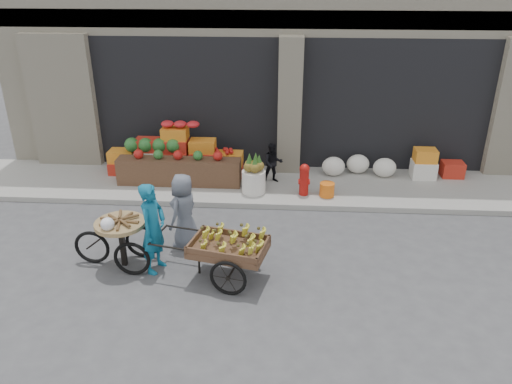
# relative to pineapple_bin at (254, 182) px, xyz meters

# --- Properties ---
(ground) EXTENTS (80.00, 80.00, 0.00)m
(ground) POSITION_rel_pineapple_bin_xyz_m (0.75, -3.60, -0.37)
(ground) COLOR #424244
(ground) RESTS_ON ground
(sidewalk) EXTENTS (18.00, 2.20, 0.12)m
(sidewalk) POSITION_rel_pineapple_bin_xyz_m (0.75, 0.50, -0.31)
(sidewalk) COLOR gray
(sidewalk) RESTS_ON ground
(building) EXTENTS (14.00, 6.45, 7.00)m
(building) POSITION_rel_pineapple_bin_xyz_m (0.75, 4.43, 3.00)
(building) COLOR beige
(building) RESTS_ON ground
(fruit_display) EXTENTS (3.10, 1.12, 1.24)m
(fruit_display) POSITION_rel_pineapple_bin_xyz_m (-1.73, 0.78, 0.30)
(fruit_display) COLOR red
(fruit_display) RESTS_ON sidewalk
(pineapple_bin) EXTENTS (0.52, 0.52, 0.50)m
(pineapple_bin) POSITION_rel_pineapple_bin_xyz_m (0.00, 0.00, 0.00)
(pineapple_bin) COLOR silver
(pineapple_bin) RESTS_ON sidewalk
(fire_hydrant) EXTENTS (0.22, 0.22, 0.71)m
(fire_hydrant) POSITION_rel_pineapple_bin_xyz_m (1.10, -0.05, 0.13)
(fire_hydrant) COLOR #A5140F
(fire_hydrant) RESTS_ON sidewalk
(orange_bucket) EXTENTS (0.32, 0.32, 0.30)m
(orange_bucket) POSITION_rel_pineapple_bin_xyz_m (1.60, -0.10, -0.10)
(orange_bucket) COLOR orange
(orange_bucket) RESTS_ON sidewalk
(right_bay_goods) EXTENTS (3.35, 0.60, 0.70)m
(right_bay_goods) POSITION_rel_pineapple_bin_xyz_m (3.36, 1.10, 0.04)
(right_bay_goods) COLOR silver
(right_bay_goods) RESTS_ON sidewalk
(seated_person) EXTENTS (0.51, 0.43, 0.93)m
(seated_person) POSITION_rel_pineapple_bin_xyz_m (0.40, 0.60, 0.21)
(seated_person) COLOR black
(seated_person) RESTS_ON sidewalk
(banana_cart) EXTENTS (2.17, 1.24, 0.86)m
(banana_cart) POSITION_rel_pineapple_bin_xyz_m (-0.22, -3.16, 0.25)
(banana_cart) COLOR brown
(banana_cart) RESTS_ON ground
(vendor_woman) EXTENTS (0.51, 0.65, 1.57)m
(vendor_woman) POSITION_rel_pineapple_bin_xyz_m (-1.44, -2.97, 0.42)
(vendor_woman) COLOR #105E80
(vendor_woman) RESTS_ON ground
(tricycle_cart) EXTENTS (1.43, 0.88, 0.95)m
(tricycle_cart) POSITION_rel_pineapple_bin_xyz_m (-2.03, -2.88, 0.20)
(tricycle_cart) COLOR #9E7F51
(tricycle_cart) RESTS_ON ground
(vendor_grey) EXTENTS (0.67, 0.80, 1.39)m
(vendor_grey) POSITION_rel_pineapple_bin_xyz_m (-1.10, -2.14, 0.33)
(vendor_grey) COLOR slate
(vendor_grey) RESTS_ON ground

